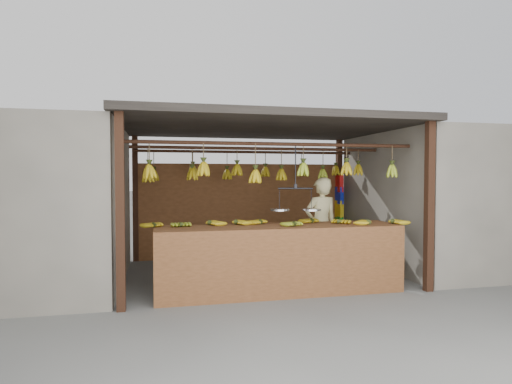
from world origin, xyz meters
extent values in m
plane|color=#5B5B57|center=(0.00, 0.00, 0.00)|extent=(80.00, 80.00, 0.00)
cube|color=black|center=(-2.00, -1.50, 1.15)|extent=(0.10, 0.10, 2.30)
cube|color=black|center=(2.00, -1.50, 1.15)|extent=(0.10, 0.10, 2.30)
cube|color=black|center=(-2.00, 1.50, 1.15)|extent=(0.10, 0.10, 2.30)
cube|color=black|center=(2.00, 1.50, 1.15)|extent=(0.10, 0.10, 2.30)
cube|color=black|center=(0.00, 0.00, 2.35)|extent=(4.30, 3.30, 0.10)
cylinder|color=black|center=(0.00, -1.00, 2.00)|extent=(4.00, 0.05, 0.05)
cylinder|color=black|center=(0.00, 0.00, 2.00)|extent=(4.00, 0.05, 0.05)
cylinder|color=black|center=(0.00, 1.00, 2.00)|extent=(4.00, 0.05, 0.05)
cube|color=brown|center=(0.00, 1.50, 0.90)|extent=(4.00, 0.06, 1.80)
cube|color=slate|center=(-3.60, 0.00, 1.15)|extent=(3.00, 3.00, 2.30)
cube|color=slate|center=(3.60, 0.00, 1.15)|extent=(3.00, 3.00, 2.30)
cube|color=brown|center=(0.01, -1.10, 0.86)|extent=(3.28, 0.73, 0.08)
cube|color=brown|center=(0.01, -1.46, 0.45)|extent=(3.28, 0.04, 0.90)
cube|color=black|center=(-1.54, -1.41, 0.41)|extent=(0.07, 0.07, 0.82)
cube|color=black|center=(1.55, -1.41, 0.41)|extent=(0.07, 0.07, 0.82)
cube|color=black|center=(-1.54, -0.79, 0.41)|extent=(0.07, 0.07, 0.82)
cube|color=black|center=(1.55, -0.79, 0.41)|extent=(0.07, 0.07, 0.82)
ellipsoid|color=#AF8F12|center=(-1.62, -0.99, 0.93)|extent=(0.28, 0.30, 0.06)
ellipsoid|color=#92A523|center=(-1.28, -1.04, 0.93)|extent=(0.21, 0.26, 0.06)
ellipsoid|color=#AF8F12|center=(-0.89, -0.92, 0.93)|extent=(0.29, 0.26, 0.06)
ellipsoid|color=#AF8F12|center=(-0.53, -0.92, 0.93)|extent=(0.29, 0.27, 0.06)
ellipsoid|color=#AF8F12|center=(-0.19, -0.92, 0.93)|extent=(0.29, 0.30, 0.06)
ellipsoid|color=#92A523|center=(0.18, -1.28, 0.93)|extent=(0.25, 0.29, 0.06)
ellipsoid|color=#AF8F12|center=(0.55, -0.94, 0.93)|extent=(0.26, 0.29, 0.06)
ellipsoid|color=#AF8F12|center=(0.87, -1.13, 0.93)|extent=(0.29, 0.30, 0.06)
ellipsoid|color=#AF8F12|center=(1.23, -1.29, 0.93)|extent=(0.30, 0.29, 0.06)
ellipsoid|color=#AF8F12|center=(1.59, -1.30, 0.93)|extent=(0.26, 0.21, 0.06)
ellipsoid|color=#AF8F12|center=(-1.68, -0.98, 1.62)|extent=(0.16, 0.16, 0.28)
ellipsoid|color=#AF8F12|center=(-1.00, -1.02, 1.66)|extent=(0.16, 0.16, 0.28)
ellipsoid|color=#AF8F12|center=(-0.30, -1.02, 1.56)|extent=(0.16, 0.16, 0.28)
ellipsoid|color=#92A523|center=(0.38, -0.99, 1.66)|extent=(0.16, 0.16, 0.28)
ellipsoid|color=#AF8F12|center=(1.04, -0.96, 1.67)|extent=(0.16, 0.16, 0.28)
ellipsoid|color=#92A523|center=(1.70, -1.05, 1.64)|extent=(0.16, 0.16, 0.28)
ellipsoid|color=#AF8F12|center=(-1.73, 0.00, 1.56)|extent=(0.16, 0.16, 0.28)
ellipsoid|color=#AF8F12|center=(-1.07, 0.01, 1.59)|extent=(0.16, 0.16, 0.28)
ellipsoid|color=#AF8F12|center=(-0.37, -0.02, 1.66)|extent=(0.16, 0.16, 0.28)
ellipsoid|color=#AF8F12|center=(0.35, -0.01, 1.59)|extent=(0.16, 0.16, 0.28)
ellipsoid|color=#92A523|center=(1.06, 0.00, 1.59)|extent=(0.16, 0.16, 0.28)
ellipsoid|color=#AF8F12|center=(1.68, -0.03, 1.67)|extent=(0.16, 0.16, 0.28)
ellipsoid|color=#AF8F12|center=(-1.66, 0.99, 1.57)|extent=(0.16, 0.16, 0.28)
ellipsoid|color=#AF8F12|center=(-0.98, 1.04, 1.67)|extent=(0.16, 0.16, 0.28)
ellipsoid|color=#AF8F12|center=(-0.37, 1.04, 1.59)|extent=(0.16, 0.16, 0.28)
ellipsoid|color=#AF8F12|center=(0.33, 1.00, 1.65)|extent=(0.16, 0.16, 0.28)
ellipsoid|color=#AF8F12|center=(1.04, 1.03, 1.65)|extent=(0.16, 0.16, 0.28)
ellipsoid|color=#AF8F12|center=(1.72, 1.02, 1.67)|extent=(0.16, 0.16, 0.28)
cylinder|color=black|center=(0.27, -1.00, 1.70)|extent=(0.02, 0.02, 0.61)
cylinder|color=black|center=(0.27, -1.00, 1.39)|extent=(0.47, 0.13, 0.02)
cylinder|color=silver|center=(0.05, -0.95, 1.09)|extent=(0.26, 0.26, 0.02)
cylinder|color=silver|center=(0.48, -1.05, 1.09)|extent=(0.26, 0.26, 0.02)
imported|color=beige|center=(0.94, -0.23, 0.77)|extent=(0.61, 0.45, 1.54)
cube|color=red|center=(1.94, 1.35, 1.42)|extent=(0.08, 0.26, 0.34)
cube|color=#1426BF|center=(1.94, 1.35, 1.18)|extent=(0.08, 0.26, 0.34)
cube|color=yellow|center=(1.94, 1.35, 0.91)|extent=(0.08, 0.26, 0.34)
cube|color=#199926|center=(1.94, 1.35, 0.59)|extent=(0.08, 0.26, 0.34)
camera|label=1|loc=(-1.54, -6.61, 1.56)|focal=30.00mm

